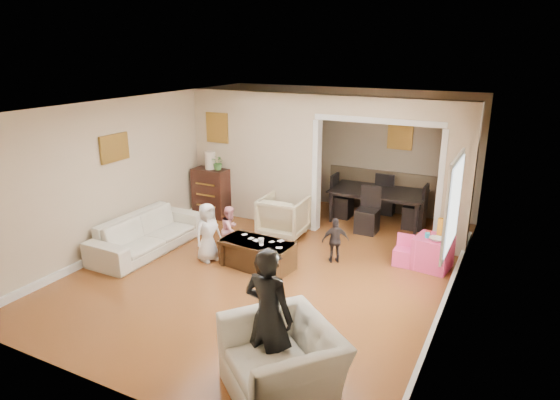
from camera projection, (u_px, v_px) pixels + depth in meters
The scene contains 27 objects.
floor at pixel (274, 264), 8.03m from camera, with size 7.00×7.00×0.00m, color brown.
partition_left at pixel (255, 157), 9.77m from camera, with size 2.75×0.18×2.60m, color tan.
partition_right at pixel (457, 180), 8.09m from camera, with size 0.55×0.18×2.60m, color tan.
partition_header at pixel (380, 107), 8.35m from camera, with size 2.22×0.18×0.35m, color tan.
window_pane at pixel (454, 205), 6.04m from camera, with size 0.03×0.95×1.10m, color white.
framed_art_partition at pixel (217, 128), 9.88m from camera, with size 0.45×0.03×0.55m, color brown.
framed_art_sofa_wall at pixel (114, 148), 8.17m from camera, with size 0.03×0.55×0.40m, color brown.
framed_art_alcove at pixel (400, 135), 9.96m from camera, with size 0.45×0.03×0.55m, color brown.
sofa at pixel (147, 233), 8.50m from camera, with size 2.16×0.84×0.63m, color beige.
armchair_back at pixel (284, 216), 9.16m from camera, with size 0.81×0.83×0.76m, color tan.
armchair_front at pixel (282, 362), 4.92m from camera, with size 1.17×1.02×0.76m, color beige.
dresser at pixel (212, 192), 10.19m from camera, with size 0.74×0.42×1.02m, color #351810.
table_lamp at pixel (210, 160), 9.98m from camera, with size 0.22×0.22×0.36m, color beige.
potted_plant at pixel (218, 163), 9.90m from camera, with size 0.28×0.24×0.31m, color #407232.
coffee_table at pixel (257, 254), 7.88m from camera, with size 1.17×0.58×0.44m, color #382211.
coffee_cup at pixel (261, 241), 7.71m from camera, with size 0.10×0.10×0.09m, color silver.
play_table at pixel (433, 253), 7.82m from camera, with size 0.55×0.55×0.53m, color #E13B78.
cereal_box at pixel (444, 228), 7.73m from camera, with size 0.20×0.07×0.30m, color yellow.
cyan_cup at pixel (427, 235), 7.73m from camera, with size 0.08×0.08×0.08m, color #2AB7D4.
toy_block at pixel (428, 232), 7.89m from camera, with size 0.08×0.06×0.05m, color red.
play_bowl at pixel (436, 239), 7.61m from camera, with size 0.21×0.21×0.05m, color silver.
dining_table at pixel (377, 207), 9.86m from camera, with size 1.88×1.05×0.66m, color black.
adult_person at pixel (269, 316), 5.03m from camera, with size 0.56×0.37×1.53m, color black.
child_kneel_a at pixel (208, 232), 8.04m from camera, with size 0.49×0.32×0.99m, color silver.
child_kneel_b at pixel (230, 230), 8.38m from camera, with size 0.41×0.32×0.84m, color pink.
child_toddler at pixel (335, 240), 8.01m from camera, with size 0.45×0.19×0.76m, color black.
craft_papers at pixel (264, 241), 7.83m from camera, with size 0.89×0.39×0.00m.
Camera 1 is at (3.44, -6.49, 3.42)m, focal length 31.31 mm.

